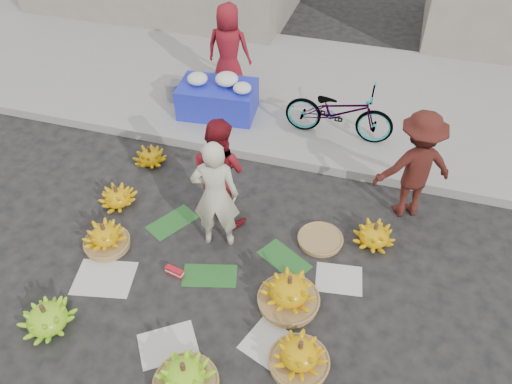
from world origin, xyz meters
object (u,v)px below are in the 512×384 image
(banana_bunch_0, at_px, (105,237))
(vendor_cream, at_px, (215,195))
(flower_table, at_px, (218,97))
(bicycle, at_px, (339,111))
(banana_bunch_4, at_px, (289,292))

(banana_bunch_0, distance_m, vendor_cream, 1.54)
(vendor_cream, relative_size, flower_table, 1.18)
(vendor_cream, relative_size, bicycle, 0.92)
(banana_bunch_0, bearing_deg, banana_bunch_4, -4.30)
(banana_bunch_0, xyz_separation_m, vendor_cream, (1.32, 0.51, 0.61))
(banana_bunch_0, height_order, flower_table, flower_table)
(vendor_cream, xyz_separation_m, bicycle, (1.07, 2.57, -0.21))
(vendor_cream, height_order, bicycle, vendor_cream)
(banana_bunch_0, xyz_separation_m, banana_bunch_4, (2.42, -0.18, 0.04))
(flower_table, bearing_deg, vendor_cream, -75.63)
(vendor_cream, bearing_deg, bicycle, -126.49)
(banana_bunch_4, height_order, flower_table, flower_table)
(banana_bunch_0, relative_size, vendor_cream, 0.36)
(vendor_cream, distance_m, bicycle, 2.79)
(vendor_cream, xyz_separation_m, flower_table, (-0.95, 2.64, -0.36))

